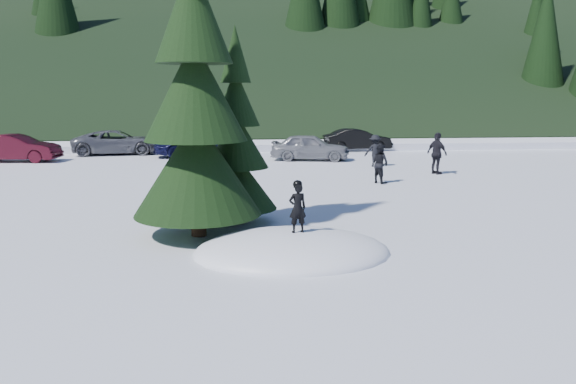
{
  "coord_description": "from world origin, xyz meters",
  "views": [
    {
      "loc": [
        -1.29,
        -12.23,
        3.58
      ],
      "look_at": [
        0.07,
        1.73,
        1.1
      ],
      "focal_mm": 35.0,
      "sensor_mm": 36.0,
      "label": 1
    }
  ],
  "objects": [
    {
      "name": "adult_0",
      "position": [
        4.56,
        9.64,
        0.79
      ],
      "size": [
        0.91,
        0.97,
        1.58
      ],
      "primitive_type": "imported",
      "rotation": [
        0.0,
        0.0,
        2.11
      ],
      "color": "black",
      "rests_on": "ground"
    },
    {
      "name": "car_2",
      "position": [
        -8.1,
        21.68,
        0.71
      ],
      "size": [
        5.37,
        2.98,
        1.42
      ],
      "primitive_type": "imported",
      "rotation": [
        0.0,
        0.0,
        1.7
      ],
      "color": "#53545B",
      "rests_on": "ground"
    },
    {
      "name": "adult_1",
      "position": [
        7.73,
        11.84,
        0.93
      ],
      "size": [
        0.9,
        1.18,
        1.86
      ],
      "primitive_type": "imported",
      "rotation": [
        0.0,
        0.0,
        2.05
      ],
      "color": "black",
      "rests_on": "ground"
    },
    {
      "name": "adult_2",
      "position": [
        5.64,
        14.69,
        0.78
      ],
      "size": [
        1.05,
        0.65,
        1.57
      ],
      "primitive_type": "imported",
      "rotation": [
        0.0,
        0.0,
        3.07
      ],
      "color": "black",
      "rests_on": "ground"
    },
    {
      "name": "spruce_short",
      "position": [
        -1.2,
        3.2,
        2.1
      ],
      "size": [
        2.2,
        2.2,
        5.37
      ],
      "color": "black",
      "rests_on": "ground"
    },
    {
      "name": "car_5",
      "position": [
        6.46,
        22.3,
        0.69
      ],
      "size": [
        4.3,
        1.86,
        1.38
      ],
      "primitive_type": "imported",
      "rotation": [
        0.0,
        0.0,
        1.67
      ],
      "color": "black",
      "rests_on": "ground"
    },
    {
      "name": "child_skier",
      "position": [
        0.12,
        0.0,
        1.04
      ],
      "size": [
        0.46,
        0.35,
        1.12
      ],
      "primitive_type": "imported",
      "rotation": [
        0.0,
        0.0,
        3.35
      ],
      "color": "black",
      "rests_on": "snow_mound"
    },
    {
      "name": "ground",
      "position": [
        0.0,
        0.0,
        0.0
      ],
      "size": [
        200.0,
        200.0,
        0.0
      ],
      "primitive_type": "plane",
      "color": "white",
      "rests_on": "ground"
    },
    {
      "name": "car_1",
      "position": [
        -12.66,
        18.46,
        0.72
      ],
      "size": [
        4.51,
        1.91,
        1.45
      ],
      "primitive_type": "imported",
      "rotation": [
        0.0,
        0.0,
        1.48
      ],
      "color": "#380A14",
      "rests_on": "ground"
    },
    {
      "name": "spruce_tall",
      "position": [
        -2.2,
        1.8,
        3.32
      ],
      "size": [
        3.2,
        3.2,
        8.6
      ],
      "color": "black",
      "rests_on": "ground"
    },
    {
      "name": "car_4",
      "position": [
        2.82,
        17.62,
        0.71
      ],
      "size": [
        4.44,
        2.5,
        1.43
      ],
      "primitive_type": "imported",
      "rotation": [
        0.0,
        0.0,
        1.37
      ],
      "color": "gray",
      "rests_on": "ground"
    },
    {
      "name": "forest_hillside",
      "position": [
        0.0,
        54.0,
        12.5
      ],
      "size": [
        200.0,
        60.0,
        25.0
      ],
      "primitive_type": null,
      "color": "black",
      "rests_on": "ground"
    },
    {
      "name": "snow_mound",
      "position": [
        0.0,
        0.0,
        0.0
      ],
      "size": [
        4.48,
        3.52,
        0.96
      ],
      "primitive_type": "ellipsoid",
      "color": "white",
      "rests_on": "ground"
    },
    {
      "name": "car_3",
      "position": [
        -3.1,
        19.93,
        0.77
      ],
      "size": [
        5.54,
        2.79,
        1.54
      ],
      "primitive_type": "imported",
      "rotation": [
        0.0,
        0.0,
        1.69
      ],
      "color": "black",
      "rests_on": "ground"
    }
  ]
}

